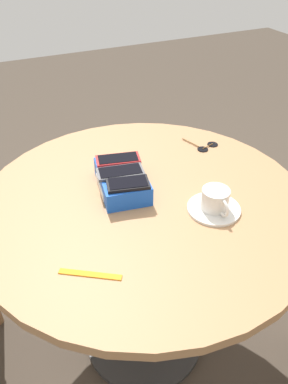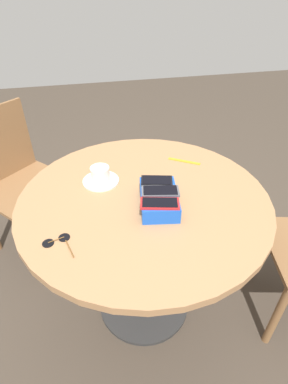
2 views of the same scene
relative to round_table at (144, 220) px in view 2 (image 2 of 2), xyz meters
name	(u,v)px [view 2 (image 2 of 2)]	position (x,y,z in m)	size (l,w,h in m)	color
ground_plane	(144,303)	(0.00, 0.00, -0.60)	(8.00, 8.00, 0.00)	#42382D
round_table	(144,220)	(0.00, 0.00, 0.00)	(1.00, 1.00, 0.73)	#2D2D2D
phone_box	(159,199)	(-0.07, -0.04, 0.16)	(0.23, 0.17, 0.06)	blue
phone_red	(160,203)	(-0.14, -0.03, 0.20)	(0.09, 0.15, 0.01)	red
phone_gray	(160,191)	(-0.07, -0.05, 0.20)	(0.09, 0.15, 0.01)	#515156
phone_black	(157,181)	(0.00, -0.05, 0.20)	(0.09, 0.13, 0.01)	black
saucer	(101,181)	(0.14, 0.16, 0.13)	(0.15, 0.15, 0.01)	silver
coffee_cup	(100,173)	(0.14, 0.16, 0.17)	(0.11, 0.08, 0.06)	silver
lanyard_strap	(184,161)	(0.22, -0.24, 0.13)	(0.15, 0.02, 0.00)	orange
sunglasses	(58,241)	(-0.18, 0.33, 0.13)	(0.12, 0.10, 0.01)	black
chair_near_window	(21,182)	(0.64, 0.59, -0.14)	(0.64, 0.64, 0.87)	brown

